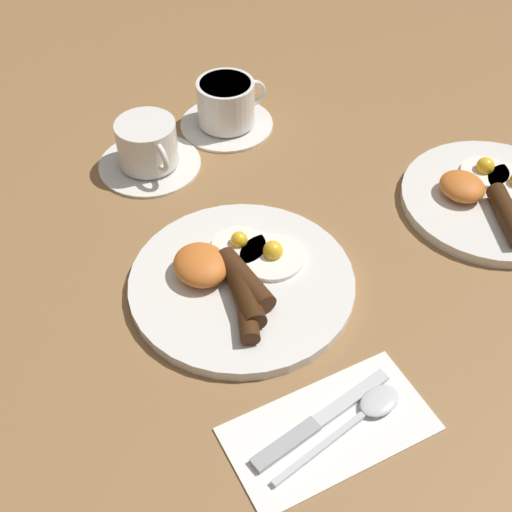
{
  "coord_description": "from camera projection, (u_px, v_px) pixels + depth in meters",
  "views": [
    {
      "loc": [
        0.5,
        -0.32,
        0.67
      ],
      "look_at": [
        -0.02,
        0.03,
        0.03
      ],
      "focal_mm": 50.0,
      "sensor_mm": 36.0,
      "label": 1
    }
  ],
  "objects": [
    {
      "name": "teacup_near",
      "position": [
        148.0,
        148.0,
        1.04
      ],
      "size": [
        0.15,
        0.15,
        0.08
      ],
      "color": "silver",
      "rests_on": "ground_plane"
    },
    {
      "name": "teacup_far",
      "position": [
        227.0,
        107.0,
        1.11
      ],
      "size": [
        0.15,
        0.15,
        0.08
      ],
      "color": "silver",
      "rests_on": "ground_plane"
    },
    {
      "name": "spoon",
      "position": [
        367.0,
        410.0,
        0.76
      ],
      "size": [
        0.04,
        0.18,
        0.01
      ],
      "rotation": [
        0.0,
        0.0,
        1.66
      ],
      "color": "silver",
      "rests_on": "napkin"
    },
    {
      "name": "breakfast_plate_far",
      "position": [
        491.0,
        198.0,
        0.99
      ],
      "size": [
        0.25,
        0.25,
        0.04
      ],
      "color": "silver",
      "rests_on": "ground_plane"
    },
    {
      "name": "ground_plane",
      "position": [
        242.0,
        288.0,
        0.89
      ],
      "size": [
        3.0,
        3.0,
        0.0
      ],
      "primitive_type": "plane",
      "color": "olive"
    },
    {
      "name": "napkin",
      "position": [
        329.0,
        428.0,
        0.75
      ],
      "size": [
        0.14,
        0.23,
        0.01
      ],
      "primitive_type": "cube",
      "rotation": [
        0.0,
        0.0,
        -0.12
      ],
      "color": "white",
      "rests_on": "ground_plane"
    },
    {
      "name": "breakfast_plate_near",
      "position": [
        239.0,
        281.0,
        0.88
      ],
      "size": [
        0.28,
        0.28,
        0.05
      ],
      "color": "silver",
      "rests_on": "ground_plane"
    },
    {
      "name": "knife",
      "position": [
        315.0,
        423.0,
        0.75
      ],
      "size": [
        0.03,
        0.18,
        0.01
      ],
      "rotation": [
        0.0,
        0.0,
        1.63
      ],
      "color": "silver",
      "rests_on": "napkin"
    }
  ]
}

